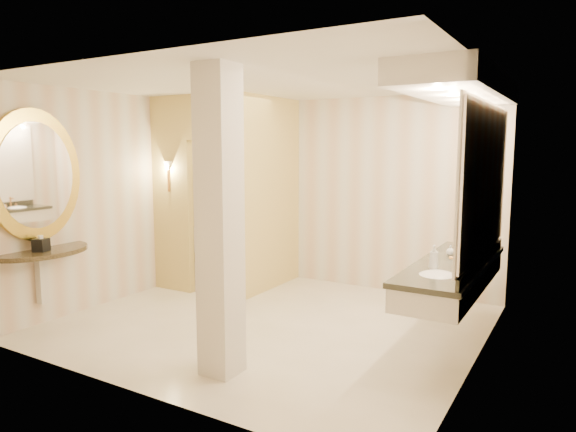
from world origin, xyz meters
name	(u,v)px	position (x,y,z in m)	size (l,w,h in m)	color
floor	(270,322)	(0.00, 0.00, 0.00)	(4.50, 4.50, 0.00)	white
ceiling	(269,83)	(0.00, 0.00, 2.70)	(4.50, 4.50, 0.00)	silver
wall_back	(344,193)	(0.00, 2.00, 1.35)	(4.50, 0.02, 2.70)	beige
wall_front	(133,231)	(0.00, -2.00, 1.35)	(4.50, 0.02, 2.70)	beige
wall_left	(128,197)	(-2.25, 0.00, 1.35)	(0.02, 4.00, 2.70)	beige
wall_right	(481,221)	(2.25, 0.00, 1.35)	(0.02, 4.00, 2.70)	beige
toilet_closet	(240,192)	(-1.11, 0.97, 1.39)	(1.50, 1.55, 2.70)	#EED57C
wall_sconce	(168,168)	(-1.93, 0.43, 1.73)	(0.14, 0.14, 0.42)	#C4853E
vanity	(459,186)	(1.98, 0.32, 1.63)	(0.75, 2.39, 2.09)	beige
console_shelf	(36,207)	(-2.21, -1.36, 1.35)	(1.12, 1.12, 2.01)	black
pillar	(220,224)	(0.34, -1.33, 1.35)	(0.31, 0.31, 2.70)	beige
tissue_box	(41,245)	(-2.06, -1.43, 0.94)	(0.14, 0.14, 0.14)	black
toilet	(211,251)	(-1.95, 1.35, 0.40)	(0.45, 0.79, 0.81)	white
soap_bottle_a	(434,260)	(1.85, -0.03, 0.95)	(0.06, 0.07, 0.14)	beige
soap_bottle_b	(451,251)	(1.86, 0.59, 0.93)	(0.09, 0.09, 0.11)	silver
soap_bottle_c	(434,257)	(1.87, -0.09, 0.99)	(0.09, 0.09, 0.23)	#C6B28C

